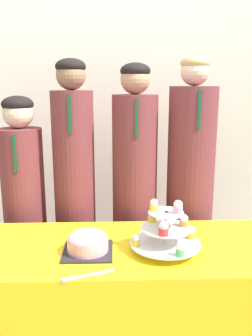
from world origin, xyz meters
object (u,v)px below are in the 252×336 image
Objects in this scene: student_0 at (25,212)px; student_3 at (190,196)px; round_cake at (88,242)px; cupcake_stand at (166,230)px; cake_knife at (80,277)px; student_1 at (75,196)px; student_2 at (135,199)px.

student_3 is (1.05, 0.00, 0.10)m from student_0.
cupcake_stand is (0.37, 0.01, 0.05)m from round_cake.
student_3 reaches higher than round_cake.
student_0 is (-0.81, 0.60, -0.12)m from cupcake_stand.
round_cake is 1.06× the size of cake_knife.
student_1 is (0.32, 0.00, 0.11)m from student_0.
cake_knife is (-0.02, -0.23, -0.05)m from round_cake.
student_0 is (-0.42, 0.83, -0.02)m from cake_knife.
student_0 is at bearing 97.14° from cake_knife.
student_2 is 0.35m from student_3.
student_2 is (0.38, 0.00, -0.02)m from student_1.
student_2 reaches higher than round_cake.
round_cake is 0.37m from cupcake_stand.
student_2 reaches higher than student_0.
cupcake_stand reaches higher than round_cake.
cupcake_stand is at bearing -50.76° from student_1.
cupcake_stand is at bearing -111.86° from student_3.
student_1 is at bearing -180.00° from student_2.
round_cake is 0.23m from cake_knife.
student_0 is at bearing -180.00° from student_3.
student_3 is (0.73, 0.00, -0.01)m from student_1.
cupcake_stand is (0.39, 0.23, 0.10)m from cake_knife.
round_cake is 0.14× the size of student_2.
round_cake is at bearing 65.41° from cake_knife.
cupcake_stand is 0.78m from student_1.
student_3 is at bearing 68.14° from cupcake_stand.
round_cake is 0.16× the size of student_0.
student_1 reaches higher than cupcake_stand.
cake_knife is 0.84m from student_1.
cake_knife is 0.13× the size of student_3.
cake_knife is at bearing -149.06° from cupcake_stand.
round_cake is 0.14× the size of student_3.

